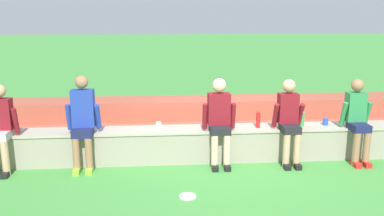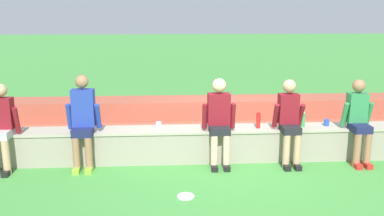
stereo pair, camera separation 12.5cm
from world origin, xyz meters
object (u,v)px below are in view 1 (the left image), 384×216
Objects in this scene: person_far_left at (1,127)px; water_bottle_mid_left at (302,119)px; person_left_of_center at (83,119)px; person_right_of_center at (289,119)px; frisbee at (188,196)px; person_far_right at (358,119)px; person_center at (219,119)px; plastic_cup_middle at (326,122)px; water_bottle_center_gap at (258,120)px; plastic_cup_right_end at (159,126)px.

water_bottle_mid_left is at bearing 3.09° from person_far_left.
person_right_of_center is at bearing -0.70° from person_left_of_center.
frisbee is (-2.03, -1.39, -0.67)m from water_bottle_mid_left.
person_far_right is 3.18m from frisbee.
water_bottle_mid_left is 2.55m from frisbee.
plastic_cup_middle is at bearing 7.87° from person_center.
plastic_cup_middle is at bearing 3.13° from water_bottle_center_gap.
water_bottle_center_gap is (0.68, 0.19, -0.09)m from person_center.
person_center reaches higher than plastic_cup_middle.
water_bottle_mid_left is at bearing 3.13° from person_left_of_center.
person_far_left is at bearing -176.75° from water_bottle_center_gap.
frisbee is at bearing -37.50° from person_left_of_center.
water_bottle_mid_left is 2.31× the size of plastic_cup_middle.
water_bottle_mid_left is (-0.84, 0.24, -0.06)m from person_far_right.
plastic_cup_right_end is 1.03× the size of plastic_cup_middle.
person_left_of_center is 5.43× the size of water_bottle_center_gap.
frisbee is (-1.27, -1.36, -0.68)m from water_bottle_center_gap.
person_center is 1.01m from plastic_cup_right_end.
person_center is 6.15× the size of frisbee.
water_bottle_center_gap is at bearing 15.88° from person_center.
person_center is 12.58× the size of plastic_cup_middle.
person_right_of_center is at bearing -24.23° from water_bottle_center_gap.
person_center is at bearing -0.71° from person_left_of_center.
person_right_of_center is at bearing 179.87° from person_far_right.
plastic_cup_right_end reaches higher than plastic_cup_middle.
person_right_of_center is 0.39m from water_bottle_mid_left.
person_right_of_center reaches higher than frisbee.
frisbee is (-1.73, -1.15, -0.74)m from person_right_of_center.
person_far_left is at bearing -177.01° from person_left_of_center.
person_center is 1.14m from person_right_of_center.
person_far_left reaches higher than water_bottle_mid_left.
water_bottle_mid_left is (3.59, 0.20, -0.12)m from person_left_of_center.
frisbee is (2.78, -1.13, -0.72)m from person_far_left.
plastic_cup_middle is 0.49× the size of frisbee.
person_left_of_center is 13.20× the size of plastic_cup_middle.
plastic_cup_right_end is (-3.25, 0.26, -0.12)m from person_far_right.
person_far_left reaches higher than water_bottle_center_gap.
plastic_cup_middle is (0.73, 0.27, -0.13)m from person_right_of_center.
person_left_of_center is at bearing 2.99° from person_far_left.
plastic_cup_right_end is (2.40, 0.28, -0.12)m from person_far_left.
plastic_cup_right_end is at bearing -179.70° from plastic_cup_middle.
person_left_of_center is 4.02m from plastic_cup_middle.
plastic_cup_middle is 2.90m from frisbee.
plastic_cup_right_end is (-2.41, 0.02, -0.07)m from water_bottle_mid_left.
frisbee is at bearing -145.58° from water_bottle_mid_left.
water_bottle_mid_left is 2.41m from plastic_cup_right_end.
plastic_cup_middle is (1.18, 0.06, -0.07)m from water_bottle_center_gap.
water_bottle_center_gap is 0.76m from water_bottle_mid_left.
water_bottle_center_gap is at bearing -176.87° from plastic_cup_middle.
person_center is (2.15, -0.03, -0.03)m from person_left_of_center.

